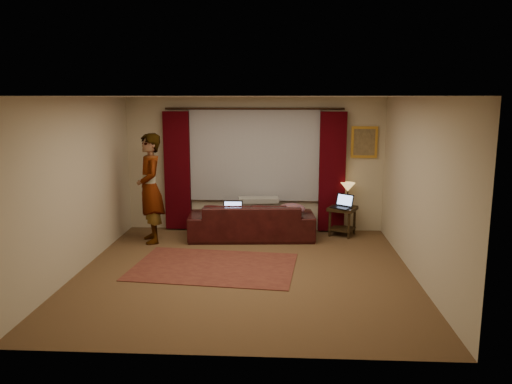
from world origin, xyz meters
TOP-DOWN VIEW (x-y plane):
  - floor at (0.00, 0.00)m, footprint 5.00×5.00m
  - ceiling at (0.00, 0.00)m, footprint 5.00×5.00m
  - wall_back at (0.00, 2.50)m, footprint 5.00×0.02m
  - wall_front at (0.00, -2.50)m, footprint 5.00×0.02m
  - wall_left at (-2.50, 0.00)m, footprint 0.02×5.00m
  - wall_right at (2.50, 0.00)m, footprint 0.02×5.00m
  - sheer_curtain at (0.00, 2.44)m, footprint 2.50×0.05m
  - drape_left at (-1.50, 2.39)m, footprint 0.50×0.14m
  - drape_right at (1.50, 2.39)m, footprint 0.50×0.14m
  - curtain_rod at (0.00, 2.39)m, footprint 0.04×0.04m
  - picture_frame at (2.10, 2.47)m, footprint 0.50×0.04m
  - sofa at (-0.02, 1.84)m, footprint 2.37×1.16m
  - throw_blanket at (0.10, 2.11)m, footprint 0.78×0.38m
  - clothing_pile at (0.72, 1.78)m, footprint 0.54×0.43m
  - laptop_sofa at (-0.35, 1.63)m, footprint 0.36×0.39m
  - area_rug at (-0.50, 0.20)m, footprint 2.62×1.89m
  - end_table at (1.69, 2.13)m, footprint 0.63×0.63m
  - tiffany_lamp at (1.80, 2.28)m, footprint 0.37×0.37m
  - laptop_table at (1.65, 2.03)m, footprint 0.51×0.52m
  - person at (-1.82, 1.51)m, footprint 0.77×0.77m

SIDE VIEW (x-z plane):
  - floor at x=0.00m, z-range -0.01..0.00m
  - area_rug at x=-0.50m, z-range 0.00..0.01m
  - end_table at x=1.69m, z-range 0.00..0.55m
  - sofa at x=-0.02m, z-range 0.00..0.93m
  - clothing_pile at x=0.72m, z-range 0.46..0.68m
  - laptop_sofa at x=-0.35m, z-range 0.46..0.72m
  - laptop_table at x=1.65m, z-range 0.55..0.81m
  - tiffany_lamp at x=1.80m, z-range 0.55..0.99m
  - throw_blanket at x=0.10m, z-range 0.89..0.97m
  - person at x=-1.82m, z-range 0.00..1.97m
  - drape_left at x=-1.50m, z-range 0.03..2.33m
  - drape_right at x=1.50m, z-range 0.03..2.33m
  - wall_back at x=0.00m, z-range 0.00..2.60m
  - wall_front at x=0.00m, z-range 0.00..2.60m
  - wall_left at x=-2.50m, z-range 0.00..2.60m
  - wall_right at x=2.50m, z-range 0.00..2.60m
  - sheer_curtain at x=0.00m, z-range 0.60..2.40m
  - picture_frame at x=2.10m, z-range 1.45..2.05m
  - curtain_rod at x=0.00m, z-range 0.68..4.08m
  - ceiling at x=0.00m, z-range 2.59..2.61m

